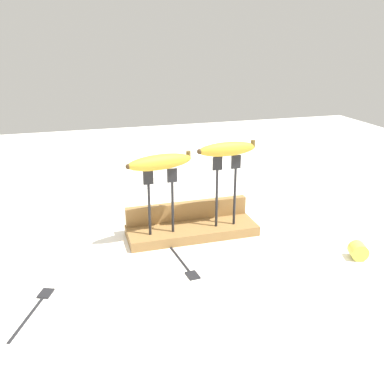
{
  "coord_description": "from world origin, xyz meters",
  "views": [
    {
      "loc": [
        -0.3,
        -1.03,
        0.53
      ],
      "look_at": [
        0.0,
        0.0,
        0.13
      ],
      "focal_mm": 40.11,
      "sensor_mm": 36.0,
      "label": 1
    }
  ],
  "objects_px": {
    "fork_stand_right": "(226,185)",
    "banana_chunk_near": "(358,251)",
    "fork_stand_left": "(161,196)",
    "banana_raised_left": "(160,162)",
    "banana_raised_right": "(227,149)",
    "fork_fallen_near": "(186,266)",
    "fork_fallen_far": "(36,305)"
  },
  "relations": [
    {
      "from": "banana_raised_left",
      "to": "fork_fallen_far",
      "type": "relative_size",
      "value": 1.06
    },
    {
      "from": "banana_raised_left",
      "to": "fork_fallen_near",
      "type": "height_order",
      "value": "banana_raised_left"
    },
    {
      "from": "banana_raised_left",
      "to": "fork_fallen_near",
      "type": "bearing_deg",
      "value": -80.01
    },
    {
      "from": "fork_stand_left",
      "to": "fork_fallen_far",
      "type": "xyz_separation_m",
      "value": [
        -0.31,
        -0.21,
        -0.13
      ]
    },
    {
      "from": "fork_stand_right",
      "to": "fork_fallen_far",
      "type": "distance_m",
      "value": 0.55
    },
    {
      "from": "fork_fallen_near",
      "to": "banana_chunk_near",
      "type": "relative_size",
      "value": 3.28
    },
    {
      "from": "banana_raised_right",
      "to": "fork_fallen_near",
      "type": "height_order",
      "value": "banana_raised_right"
    },
    {
      "from": "fork_fallen_far",
      "to": "fork_stand_right",
      "type": "bearing_deg",
      "value": 23.28
    },
    {
      "from": "banana_raised_right",
      "to": "banana_raised_left",
      "type": "bearing_deg",
      "value": -180.0
    },
    {
      "from": "banana_raised_left",
      "to": "banana_chunk_near",
      "type": "bearing_deg",
      "value": -26.54
    },
    {
      "from": "fork_stand_left",
      "to": "fork_stand_right",
      "type": "xyz_separation_m",
      "value": [
        0.18,
        0.0,
        0.01
      ]
    },
    {
      "from": "banana_raised_right",
      "to": "fork_stand_right",
      "type": "bearing_deg",
      "value": 3.24
    },
    {
      "from": "banana_raised_left",
      "to": "fork_fallen_near",
      "type": "distance_m",
      "value": 0.27
    },
    {
      "from": "fork_fallen_near",
      "to": "fork_fallen_far",
      "type": "relative_size",
      "value": 1.0
    },
    {
      "from": "fork_stand_left",
      "to": "banana_raised_left",
      "type": "bearing_deg",
      "value": -169.3
    },
    {
      "from": "banana_raised_right",
      "to": "banana_chunk_near",
      "type": "relative_size",
      "value": 3.2
    },
    {
      "from": "banana_raised_left",
      "to": "banana_raised_right",
      "type": "height_order",
      "value": "banana_raised_right"
    },
    {
      "from": "banana_raised_left",
      "to": "fork_fallen_far",
      "type": "height_order",
      "value": "banana_raised_left"
    },
    {
      "from": "banana_raised_left",
      "to": "banana_raised_right",
      "type": "relative_size",
      "value": 1.09
    },
    {
      "from": "fork_stand_left",
      "to": "fork_stand_right",
      "type": "bearing_deg",
      "value": 0.0
    },
    {
      "from": "fork_stand_right",
      "to": "banana_chunk_near",
      "type": "relative_size",
      "value": 3.83
    },
    {
      "from": "fork_fallen_near",
      "to": "fork_stand_right",
      "type": "bearing_deg",
      "value": 43.67
    },
    {
      "from": "fork_stand_right",
      "to": "fork_fallen_far",
      "type": "bearing_deg",
      "value": -156.72
    },
    {
      "from": "banana_raised_left",
      "to": "banana_chunk_near",
      "type": "distance_m",
      "value": 0.54
    },
    {
      "from": "banana_raised_right",
      "to": "fork_stand_left",
      "type": "bearing_deg",
      "value": 180.0
    },
    {
      "from": "banana_chunk_near",
      "to": "banana_raised_right",
      "type": "bearing_deg",
      "value": 140.18
    },
    {
      "from": "banana_raised_left",
      "to": "fork_fallen_far",
      "type": "bearing_deg",
      "value": -145.85
    },
    {
      "from": "fork_stand_left",
      "to": "fork_fallen_far",
      "type": "bearing_deg",
      "value": -145.85
    },
    {
      "from": "banana_raised_left",
      "to": "banana_raised_right",
      "type": "distance_m",
      "value": 0.18
    },
    {
      "from": "fork_stand_right",
      "to": "banana_raised_left",
      "type": "distance_m",
      "value": 0.2
    },
    {
      "from": "fork_fallen_near",
      "to": "banana_chunk_near",
      "type": "height_order",
      "value": "banana_chunk_near"
    },
    {
      "from": "fork_fallen_far",
      "to": "banana_chunk_near",
      "type": "height_order",
      "value": "banana_chunk_near"
    }
  ]
}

